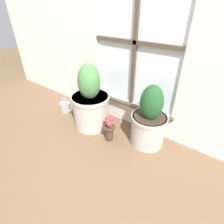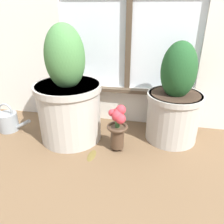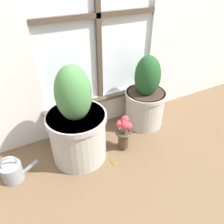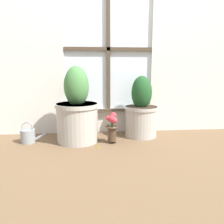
# 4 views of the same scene
# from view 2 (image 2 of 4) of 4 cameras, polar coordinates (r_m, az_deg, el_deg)

# --- Properties ---
(ground_plane) EXTENTS (10.00, 10.00, 0.00)m
(ground_plane) POSITION_cam_2_polar(r_m,az_deg,el_deg) (1.22, 0.27, -13.08)
(ground_plane) COLOR brown
(potted_plant_left) EXTENTS (0.40, 0.40, 0.70)m
(potted_plant_left) POSITION_cam_2_polar(r_m,az_deg,el_deg) (1.34, -11.25, 3.78)
(potted_plant_left) COLOR #B7B2A8
(potted_plant_left) RESTS_ON ground_plane
(potted_plant_right) EXTENTS (0.33, 0.33, 0.61)m
(potted_plant_right) POSITION_cam_2_polar(r_m,az_deg,el_deg) (1.37, 15.98, 2.34)
(potted_plant_right) COLOR #B7B2A8
(potted_plant_right) RESTS_ON ground_plane
(flower_vase) EXTENTS (0.12, 0.12, 0.28)m
(flower_vase) POSITION_cam_2_polar(r_m,az_deg,el_deg) (1.24, 1.54, -3.49)
(flower_vase) COLOR #473323
(flower_vase) RESTS_ON ground_plane
(watering_can) EXTENTS (0.23, 0.13, 0.20)m
(watering_can) POSITION_cam_2_polar(r_m,az_deg,el_deg) (1.65, -25.45, -2.17)
(watering_can) COLOR gray
(watering_can) RESTS_ON ground_plane
(fallen_leaf) EXTENTS (0.05, 0.11, 0.01)m
(fallen_leaf) POSITION_cam_2_polar(r_m,az_deg,el_deg) (1.28, -5.34, -11.13)
(fallen_leaf) COLOR brown
(fallen_leaf) RESTS_ON ground_plane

